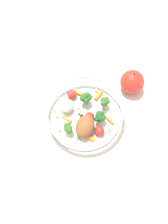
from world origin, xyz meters
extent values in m
plane|color=silver|center=(0.00, 0.00, 0.00)|extent=(2.40, 2.40, 0.00)
cylinder|color=white|center=(-0.01, -0.01, 0.01)|extent=(0.23, 0.23, 0.01)
torus|color=white|center=(-0.01, -0.01, 0.06)|extent=(0.24, 0.24, 0.01)
ellipsoid|color=brown|center=(0.01, 0.03, 0.04)|extent=(0.09, 0.09, 0.05)
cylinder|color=#8EB766|center=(-0.08, 0.00, 0.02)|extent=(0.02, 0.02, 0.02)
sphere|color=#386B28|center=(-0.07, 0.00, 0.05)|extent=(0.02, 0.02, 0.02)
sphere|color=#386B28|center=(-0.08, 0.00, 0.05)|extent=(0.01, 0.01, 0.01)
sphere|color=#386B28|center=(-0.09, 0.00, 0.04)|extent=(0.01, 0.01, 0.01)
sphere|color=#386B28|center=(-0.09, -0.01, 0.05)|extent=(0.02, 0.02, 0.02)
sphere|color=#386B28|center=(-0.08, -0.01, 0.05)|extent=(0.02, 0.02, 0.02)
cylinder|color=#8EB766|center=(-0.04, 0.03, 0.02)|extent=(0.01, 0.01, 0.02)
sphere|color=#23561E|center=(-0.03, 0.03, 0.04)|extent=(0.02, 0.02, 0.02)
sphere|color=#23561E|center=(-0.04, 0.03, 0.04)|extent=(0.02, 0.02, 0.02)
sphere|color=#23561E|center=(-0.05, 0.04, 0.04)|extent=(0.01, 0.01, 0.01)
sphere|color=#23561E|center=(-0.05, 0.04, 0.04)|extent=(0.02, 0.02, 0.02)
sphere|color=#23561E|center=(-0.05, 0.03, 0.04)|extent=(0.01, 0.01, 0.01)
sphere|color=#23561E|center=(-0.05, 0.03, 0.04)|extent=(0.02, 0.02, 0.02)
sphere|color=#23561E|center=(-0.05, 0.02, 0.04)|extent=(0.02, 0.02, 0.02)
sphere|color=#23561E|center=(-0.04, 0.03, 0.04)|extent=(0.02, 0.02, 0.02)
cylinder|color=#7FAD5B|center=(-0.04, -0.04, 0.02)|extent=(0.01, 0.01, 0.02)
sphere|color=#2D6023|center=(-0.03, -0.05, 0.05)|extent=(0.02, 0.02, 0.02)
sphere|color=#2D6023|center=(-0.03, -0.03, 0.05)|extent=(0.02, 0.02, 0.02)
sphere|color=#2D6023|center=(-0.05, -0.04, 0.04)|extent=(0.02, 0.02, 0.02)
sphere|color=#2D6023|center=(-0.05, -0.05, 0.05)|extent=(0.02, 0.02, 0.02)
sphere|color=#2D6023|center=(-0.04, -0.05, 0.04)|extent=(0.02, 0.02, 0.02)
cylinder|color=#7FAD5B|center=(0.05, 0.02, 0.02)|extent=(0.01, 0.01, 0.02)
sphere|color=#386B28|center=(0.06, 0.02, 0.04)|extent=(0.02, 0.02, 0.02)
sphere|color=#386B28|center=(0.06, 0.02, 0.04)|extent=(0.01, 0.01, 0.01)
sphere|color=#386B28|center=(0.05, 0.02, 0.04)|extent=(0.02, 0.02, 0.02)
sphere|color=#386B28|center=(0.05, 0.02, 0.04)|extent=(0.02, 0.02, 0.02)
sphere|color=#386B28|center=(0.05, 0.02, 0.04)|extent=(0.01, 0.01, 0.01)
sphere|color=#386B28|center=(0.05, 0.01, 0.04)|extent=(0.02, 0.02, 0.02)
sphere|color=#386B28|center=(0.06, 0.01, 0.05)|extent=(0.02, 0.02, 0.02)
sphere|color=#386B28|center=(0.06, 0.01, 0.04)|extent=(0.02, 0.02, 0.02)
sphere|color=silver|center=(0.03, -0.06, 0.03)|extent=(0.03, 0.03, 0.03)
sphere|color=silver|center=(0.03, -0.05, 0.03)|extent=(0.03, 0.03, 0.03)
sphere|color=silver|center=(0.02, -0.05, 0.03)|extent=(0.04, 0.04, 0.04)
sphere|color=silver|center=(0.02, -0.06, 0.03)|extent=(0.04, 0.04, 0.04)
sphere|color=silver|center=(0.01, -0.06, 0.03)|extent=(0.03, 0.03, 0.03)
sphere|color=silver|center=(0.02, -0.07, 0.03)|extent=(0.03, 0.03, 0.03)
sphere|color=silver|center=(0.03, -0.06, 0.02)|extent=(0.02, 0.02, 0.02)
cube|color=yellow|center=(0.00, 0.00, 0.01)|extent=(0.02, 0.02, 0.00)
cylinder|color=#1933B2|center=(0.00, 0.00, 0.02)|extent=(0.02, 0.02, 0.02)
sphere|color=black|center=(0.00, 0.00, 0.04)|extent=(0.01, 0.01, 0.01)
sphere|color=black|center=(0.00, 0.00, 0.04)|extent=(0.01, 0.01, 0.01)
sphere|color=black|center=(0.01, -0.01, 0.04)|extent=(0.01, 0.01, 0.01)
cylinder|color=orange|center=(-0.07, 0.05, 0.02)|extent=(0.02, 0.03, 0.01)
cylinder|color=orange|center=(-0.04, -0.08, 0.02)|extent=(0.03, 0.03, 0.01)
cylinder|color=orange|center=(0.01, 0.07, 0.02)|extent=(0.02, 0.03, 0.01)
cylinder|color=orange|center=(0.04, -0.02, 0.02)|extent=(0.02, 0.03, 0.01)
cylinder|color=orange|center=(-0.08, -0.04, 0.02)|extent=(0.04, 0.03, 0.01)
sphere|color=red|center=(-0.01, -0.09, 0.03)|extent=(0.03, 0.03, 0.03)
sphere|color=red|center=(-0.02, 0.01, 0.03)|extent=(0.03, 0.03, 0.03)
sphere|color=red|center=(-0.02, 0.06, 0.03)|extent=(0.03, 0.03, 0.03)
sphere|color=tan|center=(-0.03, -0.10, 0.02)|extent=(0.01, 0.01, 0.01)
sphere|color=tan|center=(0.04, 0.05, 0.02)|extent=(0.01, 0.01, 0.01)
sphere|color=tan|center=(0.00, -0.06, 0.02)|extent=(0.01, 0.01, 0.01)
sphere|color=tan|center=(0.06, -0.07, 0.02)|extent=(0.01, 0.01, 0.01)
sphere|color=tan|center=(-0.05, 0.07, 0.02)|extent=(0.01, 0.01, 0.01)
sphere|color=tan|center=(-0.07, -0.06, 0.02)|extent=(0.01, 0.01, 0.01)
sphere|color=tan|center=(0.08, 0.00, 0.02)|extent=(0.01, 0.01, 0.01)
sphere|color=#D1B775|center=(-0.09, -0.06, 0.02)|extent=(0.01, 0.01, 0.01)
sphere|color=#D1B775|center=(-0.01, -0.04, 0.02)|extent=(0.01, 0.01, 0.01)
sphere|color=tan|center=(0.06, -0.05, 0.02)|extent=(0.01, 0.01, 0.01)
sphere|color=#D1B775|center=(0.00, 0.08, 0.02)|extent=(0.01, 0.01, 0.01)
sphere|color=tan|center=(0.03, -0.09, 0.02)|extent=(0.01, 0.01, 0.01)
sphere|color=red|center=(-0.20, -0.03, 0.04)|extent=(0.08, 0.08, 0.08)
cylinder|color=brown|center=(-0.20, -0.03, 0.08)|extent=(0.00, 0.00, 0.01)
cube|color=white|center=(0.21, -0.05, 0.00)|extent=(0.11, 0.12, 0.01)
camera|label=1|loc=(0.16, 0.30, 0.74)|focal=42.51mm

